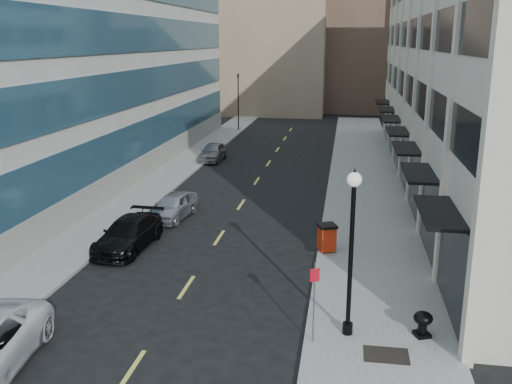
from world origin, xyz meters
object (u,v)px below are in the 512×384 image
(car_black_pickup, at_px, (128,234))
(urn_planter, at_px, (423,321))
(lamppost, at_px, (352,240))
(car_silver_sedan, at_px, (173,206))
(trash_bin, at_px, (327,237))
(car_grey_sedan, at_px, (213,152))
(sign_post, at_px, (314,293))
(traffic_signal, at_px, (238,78))

(car_black_pickup, xyz_separation_m, urn_planter, (12.73, -6.63, -0.04))
(lamppost, bearing_deg, car_silver_sedan, 129.19)
(car_black_pickup, height_order, trash_bin, car_black_pickup)
(car_grey_sedan, relative_size, sign_post, 1.58)
(car_black_pickup, xyz_separation_m, car_grey_sedan, (-0.74, 20.46, 0.01))
(sign_post, relative_size, urn_planter, 3.13)
(traffic_signal, relative_size, car_black_pickup, 1.40)
(car_black_pickup, bearing_deg, trash_bin, 8.18)
(car_silver_sedan, bearing_deg, urn_planter, -36.52)
(car_grey_sedan, bearing_deg, lamppost, -66.75)
(trash_bin, height_order, urn_planter, trash_bin)
(car_silver_sedan, distance_m, sign_post, 15.16)
(traffic_signal, bearing_deg, car_silver_sedan, -85.79)
(car_grey_sedan, distance_m, sign_post, 29.76)
(traffic_signal, distance_m, car_silver_sedan, 31.73)
(lamppost, distance_m, urn_planter, 3.70)
(car_silver_sedan, height_order, urn_planter, car_silver_sedan)
(car_silver_sedan, bearing_deg, sign_post, -48.43)
(traffic_signal, distance_m, lamppost, 44.69)
(car_grey_sedan, height_order, sign_post, sign_post)
(trash_bin, relative_size, sign_post, 0.47)
(sign_post, distance_m, urn_planter, 3.84)
(car_silver_sedan, relative_size, trash_bin, 3.22)
(car_black_pickup, height_order, urn_planter, car_black_pickup)
(car_silver_sedan, bearing_deg, lamppost, -43.46)
(car_grey_sedan, height_order, urn_planter, car_grey_sedan)
(car_silver_sedan, bearing_deg, car_black_pickup, -90.69)
(car_grey_sedan, xyz_separation_m, lamppost, (11.03, -27.30, 2.73))
(car_silver_sedan, relative_size, urn_planter, 4.78)
(traffic_signal, relative_size, urn_planter, 8.00)
(car_black_pickup, relative_size, lamppost, 0.88)
(trash_bin, bearing_deg, lamppost, -104.10)
(car_silver_sedan, relative_size, car_grey_sedan, 0.97)
(traffic_signal, xyz_separation_m, car_black_pickup, (1.60, -36.18, -4.99))
(trash_bin, xyz_separation_m, sign_post, (-0.10, -8.34, 1.03))
(car_grey_sedan, bearing_deg, traffic_signal, 94.41)
(traffic_signal, xyz_separation_m, car_grey_sedan, (0.87, -15.72, -4.98))
(trash_bin, relative_size, lamppost, 0.23)
(trash_bin, xyz_separation_m, urn_planter, (3.43, -7.40, -0.17))
(car_grey_sedan, bearing_deg, urn_planter, -62.33)
(trash_bin, bearing_deg, car_black_pickup, 163.13)
(car_black_pickup, bearing_deg, lamppost, -30.16)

